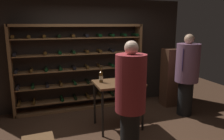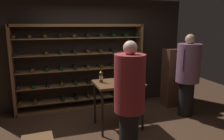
{
  "view_description": "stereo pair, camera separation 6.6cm",
  "coord_description": "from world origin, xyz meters",
  "px_view_note": "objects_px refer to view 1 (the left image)",
  "views": [
    {
      "loc": [
        -1.18,
        -3.54,
        2.05
      ],
      "look_at": [
        0.13,
        0.29,
        1.19
      ],
      "focal_mm": 34.58,
      "sensor_mm": 36.0,
      "label": 1
    },
    {
      "loc": [
        -1.12,
        -3.56,
        2.05
      ],
      "look_at": [
        0.13,
        0.29,
        1.19
      ],
      "focal_mm": 34.58,
      "sensor_mm": 36.0,
      "label": 2
    }
  ],
  "objects_px": {
    "person_bystander_dark_jacket": "(130,97)",
    "display_cabinet": "(171,77)",
    "tasting_table": "(118,88)",
    "wine_rack": "(80,68)",
    "wine_glass_stemmed_center": "(138,77)",
    "person_guest_plum_blouse": "(187,72)",
    "wine_bottle_green_slim": "(125,74)",
    "wine_bottle_black_capsule": "(101,76)"
  },
  "relations": [
    {
      "from": "wine_bottle_green_slim",
      "to": "wine_bottle_black_capsule",
      "type": "bearing_deg",
      "value": 172.84
    },
    {
      "from": "wine_bottle_green_slim",
      "to": "display_cabinet",
      "type": "bearing_deg",
      "value": 23.57
    },
    {
      "from": "wine_rack",
      "to": "display_cabinet",
      "type": "bearing_deg",
      "value": -13.07
    },
    {
      "from": "tasting_table",
      "to": "person_bystander_dark_jacket",
      "type": "relative_size",
      "value": 0.51
    },
    {
      "from": "wine_rack",
      "to": "person_guest_plum_blouse",
      "type": "bearing_deg",
      "value": -27.7
    },
    {
      "from": "wine_bottle_green_slim",
      "to": "wine_bottle_black_capsule",
      "type": "relative_size",
      "value": 1.17
    },
    {
      "from": "tasting_table",
      "to": "wine_bottle_black_capsule",
      "type": "distance_m",
      "value": 0.41
    },
    {
      "from": "display_cabinet",
      "to": "wine_bottle_green_slim",
      "type": "xyz_separation_m",
      "value": [
        -1.56,
        -0.68,
        0.35
      ]
    },
    {
      "from": "person_guest_plum_blouse",
      "to": "wine_bottle_green_slim",
      "type": "xyz_separation_m",
      "value": [
        -1.53,
        -0.05,
        0.08
      ]
    },
    {
      "from": "wine_rack",
      "to": "person_guest_plum_blouse",
      "type": "relative_size",
      "value": 1.68
    },
    {
      "from": "wine_rack",
      "to": "person_bystander_dark_jacket",
      "type": "xyz_separation_m",
      "value": [
        0.31,
        -2.29,
        -0.02
      ]
    },
    {
      "from": "wine_rack",
      "to": "display_cabinet",
      "type": "height_order",
      "value": "wine_rack"
    },
    {
      "from": "wine_rack",
      "to": "tasting_table",
      "type": "bearing_deg",
      "value": -67.6
    },
    {
      "from": "tasting_table",
      "to": "wine_rack",
      "type": "bearing_deg",
      "value": 112.4
    },
    {
      "from": "person_bystander_dark_jacket",
      "to": "wine_bottle_green_slim",
      "type": "distance_m",
      "value": 1.15
    },
    {
      "from": "person_guest_plum_blouse",
      "to": "wine_bottle_green_slim",
      "type": "bearing_deg",
      "value": 120.24
    },
    {
      "from": "person_guest_plum_blouse",
      "to": "display_cabinet",
      "type": "relative_size",
      "value": 1.27
    },
    {
      "from": "wine_rack",
      "to": "wine_glass_stemmed_center",
      "type": "distance_m",
      "value": 1.66
    },
    {
      "from": "wine_bottle_green_slim",
      "to": "wine_glass_stemmed_center",
      "type": "distance_m",
      "value": 0.3
    },
    {
      "from": "tasting_table",
      "to": "wine_bottle_green_slim",
      "type": "bearing_deg",
      "value": 16.35
    },
    {
      "from": "display_cabinet",
      "to": "wine_glass_stemmed_center",
      "type": "relative_size",
      "value": 9.73
    },
    {
      "from": "person_guest_plum_blouse",
      "to": "wine_glass_stemmed_center",
      "type": "bearing_deg",
      "value": 129.55
    },
    {
      "from": "wine_bottle_black_capsule",
      "to": "wine_glass_stemmed_center",
      "type": "distance_m",
      "value": 0.73
    },
    {
      "from": "person_guest_plum_blouse",
      "to": "wine_bottle_green_slim",
      "type": "distance_m",
      "value": 1.53
    },
    {
      "from": "person_bystander_dark_jacket",
      "to": "wine_glass_stemmed_center",
      "type": "xyz_separation_m",
      "value": [
        0.55,
        0.88,
        0.04
      ]
    },
    {
      "from": "tasting_table",
      "to": "display_cabinet",
      "type": "bearing_deg",
      "value": 22.96
    },
    {
      "from": "person_guest_plum_blouse",
      "to": "wine_bottle_black_capsule",
      "type": "distance_m",
      "value": 2.0
    },
    {
      "from": "wine_rack",
      "to": "wine_glass_stemmed_center",
      "type": "xyz_separation_m",
      "value": [
        0.87,
        -1.41,
        0.02
      ]
    },
    {
      "from": "person_guest_plum_blouse",
      "to": "person_bystander_dark_jacket",
      "type": "bearing_deg",
      "value": 149.69
    },
    {
      "from": "wine_rack",
      "to": "person_guest_plum_blouse",
      "type": "xyz_separation_m",
      "value": [
        2.19,
        -1.15,
        -0.02
      ]
    },
    {
      "from": "person_bystander_dark_jacket",
      "to": "display_cabinet",
      "type": "xyz_separation_m",
      "value": [
        1.91,
        1.77,
        -0.28
      ]
    },
    {
      "from": "wine_glass_stemmed_center",
      "to": "person_guest_plum_blouse",
      "type": "bearing_deg",
      "value": 11.09
    },
    {
      "from": "wine_bottle_black_capsule",
      "to": "person_bystander_dark_jacket",
      "type": "bearing_deg",
      "value": -83.95
    },
    {
      "from": "tasting_table",
      "to": "display_cabinet",
      "type": "height_order",
      "value": "display_cabinet"
    },
    {
      "from": "wine_rack",
      "to": "wine_bottle_green_slim",
      "type": "xyz_separation_m",
      "value": [
        0.66,
        -1.2,
        0.06
      ]
    },
    {
      "from": "tasting_table",
      "to": "wine_bottle_black_capsule",
      "type": "height_order",
      "value": "wine_bottle_black_capsule"
    },
    {
      "from": "person_guest_plum_blouse",
      "to": "wine_bottle_green_slim",
      "type": "height_order",
      "value": "person_guest_plum_blouse"
    },
    {
      "from": "tasting_table",
      "to": "wine_glass_stemmed_center",
      "type": "height_order",
      "value": "wine_glass_stemmed_center"
    },
    {
      "from": "wine_bottle_green_slim",
      "to": "tasting_table",
      "type": "bearing_deg",
      "value": -163.65
    },
    {
      "from": "person_guest_plum_blouse",
      "to": "person_bystander_dark_jacket",
      "type": "relative_size",
      "value": 1.01
    },
    {
      "from": "wine_rack",
      "to": "wine_bottle_green_slim",
      "type": "bearing_deg",
      "value": -61.09
    },
    {
      "from": "person_bystander_dark_jacket",
      "to": "wine_bottle_black_capsule",
      "type": "distance_m",
      "value": 1.16
    }
  ]
}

